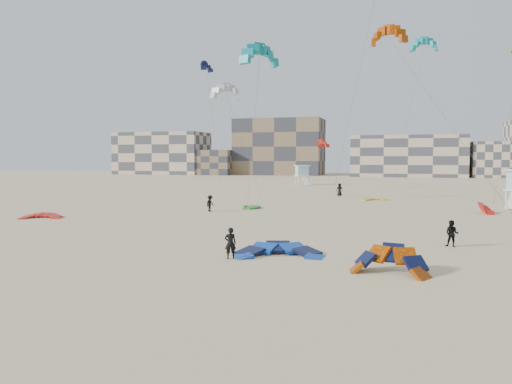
# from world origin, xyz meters

# --- Properties ---
(ground) EXTENTS (320.00, 320.00, 0.00)m
(ground) POSITION_xyz_m (0.00, 0.00, 0.00)
(ground) COLOR #CDBC8A
(ground) RESTS_ON ground
(kite_ground_blue) EXTENTS (6.05, 6.23, 2.18)m
(kite_ground_blue) POSITION_xyz_m (1.87, 3.23, 0.00)
(kite_ground_blue) COLOR blue
(kite_ground_blue) RESTS_ON ground
(kite_ground_orange) EXTENTS (4.16, 4.21, 3.55)m
(kite_ground_orange) POSITION_xyz_m (8.05, 0.38, 0.00)
(kite_ground_orange) COLOR #E95100
(kite_ground_orange) RESTS_ON ground
(kite_ground_red) EXTENTS (4.70, 4.84, 1.34)m
(kite_ground_red) POSITION_xyz_m (-23.46, 14.22, 0.00)
(kite_ground_red) COLOR red
(kite_ground_red) RESTS_ON ground
(kite_ground_green) EXTENTS (4.04, 3.91, 0.59)m
(kite_ground_green) POSITION_xyz_m (-7.58, 28.51, 0.00)
(kite_ground_green) COLOR #318223
(kite_ground_green) RESTS_ON ground
(kite_ground_red_far) EXTENTS (2.95, 2.87, 2.92)m
(kite_ground_red_far) POSITION_xyz_m (16.71, 30.03, 0.00)
(kite_ground_red_far) COLOR red
(kite_ground_red_far) RESTS_ON ground
(kite_ground_yellow) EXTENTS (4.62, 4.69, 0.61)m
(kite_ground_yellow) POSITION_xyz_m (5.11, 42.81, 0.00)
(kite_ground_yellow) COLOR yellow
(kite_ground_yellow) RESTS_ON ground
(kitesurfer_main) EXTENTS (0.76, 0.65, 1.75)m
(kitesurfer_main) POSITION_xyz_m (-0.48, 1.59, 0.88)
(kitesurfer_main) COLOR black
(kitesurfer_main) RESTS_ON ground
(kitesurfer_b) EXTENTS (0.98, 0.87, 1.68)m
(kitesurfer_b) POSITION_xyz_m (11.61, 8.96, 0.84)
(kitesurfer_b) COLOR black
(kitesurfer_b) RESTS_ON ground
(kitesurfer_c) EXTENTS (0.89, 1.22, 1.69)m
(kitesurfer_c) POSITION_xyz_m (-10.55, 23.92, 0.85)
(kitesurfer_c) COLOR black
(kitesurfer_c) RESTS_ON ground
(kitesurfer_e) EXTENTS (0.97, 0.67, 1.88)m
(kitesurfer_e) POSITION_xyz_m (-0.15, 48.56, 0.94)
(kitesurfer_e) COLOR black
(kitesurfer_e) RESTS_ON ground
(kite_fly_teal_a) EXTENTS (5.78, 5.79, 16.08)m
(kite_fly_teal_a) POSITION_xyz_m (-5.46, 24.88, 15.71)
(kite_fly_teal_a) COLOR #139CAE
(kite_fly_teal_a) RESTS_ON ground
(kite_fly_orange) EXTENTS (10.29, 30.59, 18.21)m
(kite_fly_orange) POSITION_xyz_m (6.90, 30.37, 18.13)
(kite_fly_orange) COLOR #E95100
(kite_fly_orange) RESTS_ON ground
(kite_fly_grey) EXTENTS (8.51, 6.80, 14.04)m
(kite_fly_grey) POSITION_xyz_m (-12.93, 35.56, 13.70)
(kite_fly_grey) COLOR silver
(kite_fly_grey) RESTS_ON ground
(kite_fly_navy) EXTENTS (5.99, 6.90, 20.31)m
(kite_fly_navy) POSITION_xyz_m (-21.99, 51.55, 20.09)
(kite_fly_navy) COLOR #0D0F38
(kite_fly_navy) RESTS_ON ground
(kite_fly_teal_b) EXTENTS (6.89, 10.32, 24.12)m
(kite_fly_teal_b) POSITION_xyz_m (11.56, 61.69, 23.56)
(kite_fly_teal_b) COLOR #139CAE
(kite_fly_teal_b) RESTS_ON ground
(kite_fly_red) EXTENTS (4.24, 12.68, 8.33)m
(kite_fly_red) POSITION_xyz_m (-5.35, 66.33, 8.00)
(kite_fly_red) COLOR red
(kite_fly_red) RESTS_ON ground
(lifeguard_tower_far) EXTENTS (3.83, 6.04, 4.03)m
(lifeguard_tower_far) POSITION_xyz_m (-11.35, 77.25, 2.00)
(lifeguard_tower_far) COLOR white
(lifeguard_tower_far) RESTS_ON ground
(condo_west_a) EXTENTS (30.00, 15.00, 14.00)m
(condo_west_a) POSITION_xyz_m (-70.00, 130.00, 7.00)
(condo_west_a) COLOR #C5AF91
(condo_west_a) RESTS_ON ground
(condo_west_b) EXTENTS (28.00, 14.00, 18.00)m
(condo_west_b) POSITION_xyz_m (-30.00, 134.00, 9.00)
(condo_west_b) COLOR #776048
(condo_west_b) RESTS_ON ground
(condo_mid) EXTENTS (32.00, 16.00, 12.00)m
(condo_mid) POSITION_xyz_m (10.00, 130.00, 6.00)
(condo_mid) COLOR #C5AF91
(condo_mid) RESTS_ON ground
(condo_fill_left) EXTENTS (12.00, 10.00, 8.00)m
(condo_fill_left) POSITION_xyz_m (-50.00, 128.00, 4.00)
(condo_fill_left) COLOR #776048
(condo_fill_left) RESTS_ON ground
(condo_fill_right) EXTENTS (10.00, 10.00, 10.00)m
(condo_fill_right) POSITION_xyz_m (32.00, 128.00, 5.00)
(condo_fill_right) COLOR #C5AF91
(condo_fill_right) RESTS_ON ground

